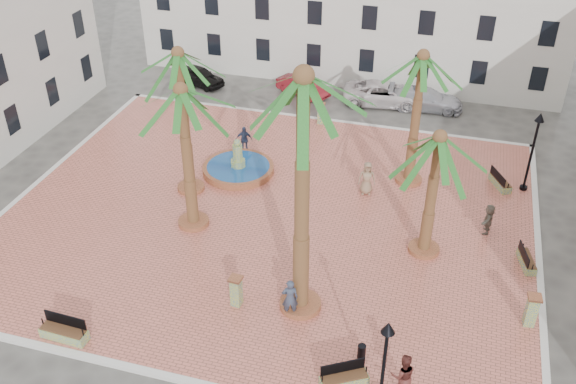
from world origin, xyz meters
name	(u,v)px	position (x,y,z in m)	size (l,w,h in m)	color
ground	(269,215)	(0.00, 0.00, 0.00)	(120.00, 120.00, 0.00)	#56544F
plaza	(269,214)	(0.00, 0.00, 0.07)	(26.00, 22.00, 0.15)	#D46D5A
kerb_n	(320,120)	(0.00, 11.00, 0.08)	(26.30, 0.30, 0.16)	silver
kerb_s	(179,379)	(0.00, -11.00, 0.08)	(26.30, 0.30, 0.16)	silver
kerb_e	(539,259)	(13.00, 0.00, 0.08)	(0.30, 22.30, 0.16)	silver
kerb_w	(45,177)	(-13.00, 0.00, 0.08)	(0.30, 22.30, 0.16)	silver
building_north	(352,6)	(0.00, 19.99, 4.77)	(30.40, 7.40, 9.50)	silver
fountain	(238,167)	(-2.84, 3.34, 0.43)	(3.96, 3.96, 2.05)	#A85B38
palm_nw	(179,69)	(-4.68, 0.98, 6.97)	(4.68, 4.68, 7.95)	#A85B38
palm_sw	(182,107)	(-3.30, -1.90, 6.50)	(4.93, 4.93, 7.51)	#A85B38
palm_s	(303,104)	(3.30, -6.10, 9.41)	(5.62, 5.62, 10.68)	#A85B38
palm_e	(438,153)	(7.84, -0.90, 5.40)	(4.71, 4.71, 6.32)	#A85B38
palm_ne	(422,71)	(6.38, 5.03, 6.54)	(4.71, 4.71, 7.51)	#A85B38
bench_s	(64,332)	(-5.14, -10.38, 0.44)	(1.96, 0.67, 1.02)	#83985E
bench_se	(344,379)	(5.88, -9.59, 0.42)	(1.80, 1.38, 0.94)	#83985E
bench_e	(526,261)	(12.38, -0.68, 0.39)	(0.87, 1.68, 0.85)	#83985E
bench_ne	(500,182)	(11.16, 5.84, 0.40)	(1.24, 1.75, 0.90)	#83985E
lamppost_s	(385,353)	(7.29, -10.40, 3.03)	(0.46, 0.46, 4.25)	black
lamppost_e	(535,139)	(12.40, 5.90, 3.20)	(0.49, 0.49, 4.50)	black
bollard_se	(236,291)	(0.71, -6.71, 0.90)	(0.55, 0.55, 1.44)	#83985E
bollard_n	(321,113)	(0.16, 10.40, 0.86)	(0.52, 0.52, 1.36)	#83985E
bollard_e	(532,310)	(12.40, -4.54, 0.92)	(0.58, 0.58, 1.49)	#83985E
litter_bin	(362,351)	(6.25, -8.15, 0.46)	(0.32, 0.32, 0.62)	black
cyclist_a	(290,298)	(3.02, -6.71, 1.07)	(0.67, 0.44, 1.85)	#333C51
cyclist_b	(403,375)	(7.93, -9.42, 1.09)	(0.91, 0.71, 1.87)	#572621
pedestrian_fountain_a	(367,178)	(4.37, 3.18, 1.07)	(0.90, 0.59, 1.85)	#927357
pedestrian_fountain_b	(244,139)	(-3.26, 5.57, 0.97)	(0.96, 0.40, 1.64)	#333E5C
pedestrian_north	(303,108)	(-0.99, 10.40, 1.06)	(1.17, 0.67, 1.81)	#49484D
pedestrian_east	(488,219)	(10.59, 1.39, 0.93)	(1.45, 0.46, 1.57)	#696052
car_black	(199,76)	(-9.70, 14.16, 0.66)	(1.57, 3.90, 1.33)	black
car_red	(303,86)	(-2.11, 14.56, 0.64)	(1.35, 3.88, 1.28)	maroon
car_silver	(425,99)	(6.26, 14.63, 0.71)	(2.00, 4.92, 1.43)	silver
car_white	(384,93)	(3.50, 14.64, 0.76)	(2.52, 5.47, 1.52)	white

